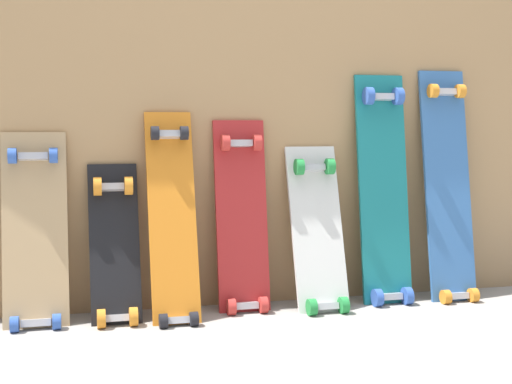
% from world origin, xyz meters
% --- Properties ---
extents(ground_plane, '(12.00, 12.00, 0.00)m').
position_xyz_m(ground_plane, '(0.00, 0.00, 0.00)').
color(ground_plane, '#9E9991').
extents(plywood_wall_panel, '(2.68, 0.04, 1.71)m').
position_xyz_m(plywood_wall_panel, '(0.00, 0.07, 0.86)').
color(plywood_wall_panel, tan).
rests_on(plywood_wall_panel, ground).
extents(skateboard_natural, '(0.22, 0.22, 0.74)m').
position_xyz_m(skateboard_natural, '(-0.78, -0.04, 0.30)').
color(skateboard_natural, tan).
rests_on(skateboard_natural, ground).
extents(skateboard_black, '(0.18, 0.25, 0.62)m').
position_xyz_m(skateboard_black, '(-0.51, -0.06, 0.24)').
color(skateboard_black, black).
rests_on(skateboard_black, ground).
extents(skateboard_orange, '(0.17, 0.29, 0.81)m').
position_xyz_m(skateboard_orange, '(-0.31, -0.08, 0.33)').
color(skateboard_orange, orange).
rests_on(skateboard_orange, ground).
extents(skateboard_red, '(0.19, 0.19, 0.78)m').
position_xyz_m(skateboard_red, '(-0.04, -0.03, 0.32)').
color(skateboard_red, '#B22626').
rests_on(skateboard_red, ground).
extents(skateboard_white, '(0.20, 0.27, 0.68)m').
position_xyz_m(skateboard_white, '(0.24, -0.07, 0.27)').
color(skateboard_white, silver).
rests_on(skateboard_white, ground).
extents(skateboard_teal, '(0.20, 0.21, 0.95)m').
position_xyz_m(skateboard_teal, '(0.53, -0.03, 0.41)').
color(skateboard_teal, '#197A7F').
rests_on(skateboard_teal, ground).
extents(skateboard_blue, '(0.19, 0.23, 0.98)m').
position_xyz_m(skateboard_blue, '(0.80, -0.05, 0.42)').
color(skateboard_blue, '#386BAD').
rests_on(skateboard_blue, ground).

